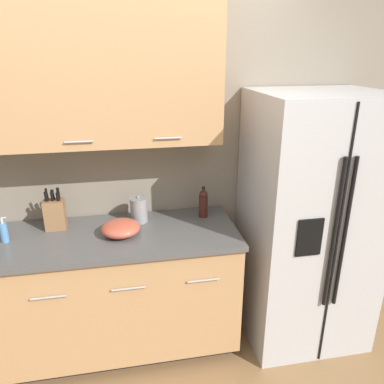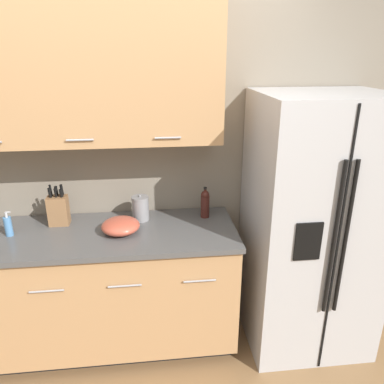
# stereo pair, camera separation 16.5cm
# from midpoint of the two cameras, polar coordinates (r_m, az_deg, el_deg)

# --- Properties ---
(wall_back) EXTENTS (10.00, 0.39, 2.60)m
(wall_back) POSITION_cam_midpoint_polar(r_m,az_deg,el_deg) (2.59, -10.76, 8.48)
(wall_back) COLOR gray
(wall_back) RESTS_ON ground_plane
(counter_unit) EXTENTS (1.91, 0.64, 0.91)m
(counter_unit) POSITION_cam_midpoint_polar(r_m,az_deg,el_deg) (2.75, -12.64, -14.32)
(counter_unit) COLOR black
(counter_unit) RESTS_ON ground_plane
(refrigerator) EXTENTS (0.83, 0.75, 1.79)m
(refrigerator) POSITION_cam_midpoint_polar(r_m,az_deg,el_deg) (2.72, 19.42, -4.98)
(refrigerator) COLOR #B2B2B5
(refrigerator) RESTS_ON ground_plane
(knife_block) EXTENTS (0.13, 0.09, 0.28)m
(knife_block) POSITION_cam_midpoint_polar(r_m,az_deg,el_deg) (2.64, -18.03, -2.58)
(knife_block) COLOR olive
(knife_block) RESTS_ON counter_unit
(soap_dispenser) EXTENTS (0.05, 0.05, 0.17)m
(soap_dispenser) POSITION_cam_midpoint_polar(r_m,az_deg,el_deg) (2.61, -24.60, -4.76)
(soap_dispenser) COLOR #4C7FB2
(soap_dispenser) RESTS_ON counter_unit
(oil_bottle) EXTENTS (0.06, 0.06, 0.22)m
(oil_bottle) POSITION_cam_midpoint_polar(r_m,az_deg,el_deg) (2.63, 3.80, -1.74)
(oil_bottle) COLOR #3D1914
(oil_bottle) RESTS_ON counter_unit
(steel_canister) EXTENTS (0.12, 0.12, 0.19)m
(steel_canister) POSITION_cam_midpoint_polar(r_m,az_deg,el_deg) (2.60, -6.06, -2.50)
(steel_canister) COLOR gray
(steel_canister) RESTS_ON counter_unit
(mixing_bowl) EXTENTS (0.25, 0.25, 0.10)m
(mixing_bowl) POSITION_cam_midpoint_polar(r_m,az_deg,el_deg) (2.45, -8.93, -5.14)
(mixing_bowl) COLOR #B24C38
(mixing_bowl) RESTS_ON counter_unit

